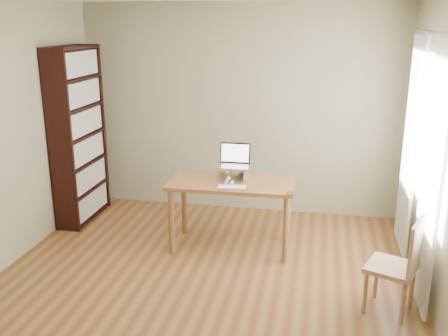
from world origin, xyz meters
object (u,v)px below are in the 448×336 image
(desk, at_px, (232,191))
(laptop, at_px, (234,160))
(keyboard, at_px, (232,187))
(chair, at_px, (400,262))
(bookshelf, at_px, (79,135))
(cat, at_px, (233,173))

(desk, distance_m, laptop, 0.33)
(desk, bearing_deg, laptop, 89.11)
(keyboard, distance_m, chair, 1.75)
(keyboard, xyz_separation_m, chair, (1.55, -0.76, -0.30))
(desk, xyz_separation_m, keyboard, (0.04, -0.22, 0.12))
(bookshelf, relative_size, chair, 2.44)
(bookshelf, relative_size, laptop, 6.35)
(chair, bearing_deg, cat, 167.91)
(cat, bearing_deg, desk, -84.16)
(desk, height_order, keyboard, keyboard)
(keyboard, height_order, chair, chair)
(desk, distance_m, cat, 0.20)
(chair, bearing_deg, desk, 170.57)
(bookshelf, distance_m, desk, 2.06)
(laptop, height_order, chair, laptop)
(laptop, bearing_deg, keyboard, -84.15)
(desk, relative_size, keyboard, 4.15)
(keyboard, height_order, cat, cat)
(desk, bearing_deg, chair, -32.41)
(bookshelf, height_order, keyboard, bookshelf)
(bookshelf, height_order, chair, bookshelf)
(bookshelf, relative_size, keyboard, 6.59)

